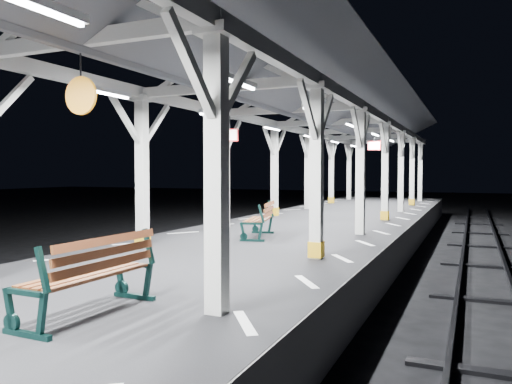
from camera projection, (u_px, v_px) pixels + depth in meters
The scene contains 8 objects.
ground at pixel (169, 327), 8.49m from camera, with size 120.00×120.00×0.00m, color black.
platform at pixel (169, 298), 8.47m from camera, with size 6.00×50.00×1.00m, color black.
hazard_stripes_left at pixel (59, 259), 9.43m from camera, with size 1.00×48.00×0.01m, color silver.
hazard_stripes_right at pixel (306, 282), 7.47m from camera, with size 1.00×48.00×0.01m, color silver.
track_right at pixel (493, 370), 6.49m from camera, with size 2.20×60.00×0.16m.
canopy at pixel (166, 57), 8.29m from camera, with size 5.40×49.00×4.65m.
bench_near at pixel (94, 273), 5.67m from camera, with size 0.69×1.75×0.94m.
bench_mid at pixel (262, 218), 12.52m from camera, with size 0.98×1.75×0.90m.
Camera 1 is at (4.72, -7.09, 2.66)m, focal length 35.00 mm.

